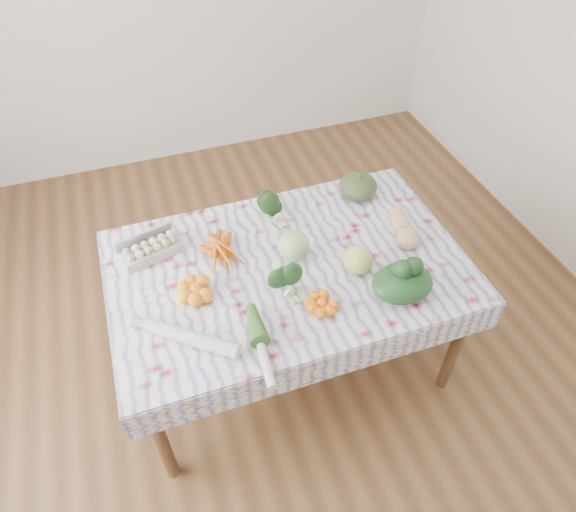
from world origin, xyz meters
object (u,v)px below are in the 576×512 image
object	(u,v)px
dining_table	(288,277)
grapefruit	(358,260)
egg_carton	(152,251)
kabocha_squash	(358,186)
butternut_squash	(404,228)
cabbage	(294,246)

from	to	relation	value
dining_table	grapefruit	distance (m)	0.36
egg_carton	kabocha_squash	xyz separation A→B (m)	(1.11, 0.10, 0.03)
grapefruit	dining_table	bearing A→B (deg)	154.65
dining_table	butternut_squash	world-z (taller)	butternut_squash
egg_carton	grapefruit	distance (m)	0.97
egg_carton	butternut_squash	size ratio (longest dim) A/B	1.14
dining_table	butternut_squash	size ratio (longest dim) A/B	6.44
grapefruit	cabbage	bearing A→B (deg)	144.55
dining_table	egg_carton	xyz separation A→B (m)	(-0.59, 0.27, 0.12)
egg_carton	kabocha_squash	bearing A→B (deg)	-9.35
kabocha_squash	grapefruit	xyz separation A→B (m)	(-0.23, -0.50, 0.00)
egg_carton	kabocha_squash	distance (m)	1.12
kabocha_squash	butternut_squash	xyz separation A→B (m)	(0.08, -0.37, -0.01)
kabocha_squash	dining_table	bearing A→B (deg)	-144.95
egg_carton	kabocha_squash	world-z (taller)	kabocha_squash
butternut_squash	cabbage	bearing A→B (deg)	-173.26
cabbage	dining_table	bearing A→B (deg)	-136.61
kabocha_squash	cabbage	xyz separation A→B (m)	(-0.48, -0.33, 0.01)
dining_table	kabocha_squash	size ratio (longest dim) A/B	7.91
egg_carton	grapefruit	size ratio (longest dim) A/B	2.10
cabbage	kabocha_squash	bearing A→B (deg)	34.23
dining_table	egg_carton	world-z (taller)	egg_carton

